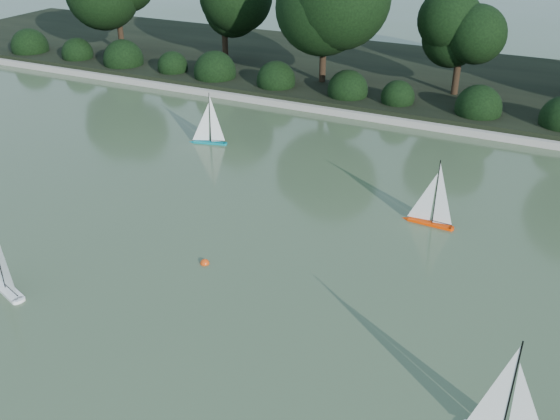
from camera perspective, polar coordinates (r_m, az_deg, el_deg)
name	(u,v)px	position (r m, az deg, el deg)	size (l,w,h in m)	color
ground	(237,300)	(9.96, -3.97, -8.24)	(80.00, 80.00, 0.00)	#344529
pond_coping	(398,120)	(17.44, 10.70, 8.05)	(40.00, 0.35, 0.18)	gray
far_bank	(432,81)	(21.14, 13.77, 11.41)	(40.00, 8.00, 0.30)	black
tree_line	(474,12)	(18.88, 17.29, 16.86)	(26.31, 3.93, 4.39)	black
shrub_hedge	(408,98)	(18.16, 11.60, 9.96)	(29.10, 1.10, 1.10)	black
sailboat_orange	(427,213)	(12.27, 13.29, -0.28)	(1.04, 0.23, 1.42)	#FB3700
sailboat_teal	(206,135)	(15.86, -6.76, 6.83)	(1.01, 0.40, 1.39)	#07757C
race_buoy	(205,263)	(10.90, -6.89, -4.88)	(0.16, 0.16, 0.16)	#DA3E0B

